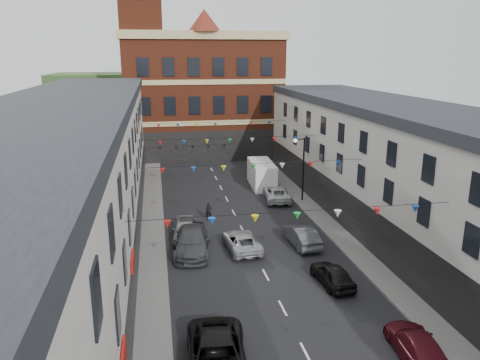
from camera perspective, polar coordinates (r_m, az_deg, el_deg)
ground at (r=29.68m, az=3.14°, el=-11.48°), size 160.00×160.00×0.00m
pavement_left at (r=30.77m, az=-10.58°, el=-10.56°), size 1.80×64.00×0.15m
pavement_right at (r=33.47m, az=14.04°, el=-8.60°), size 1.80×64.00×0.15m
terrace_left at (r=28.48m, az=-20.96°, el=-2.07°), size 8.40×56.00×10.70m
terrace_right at (r=33.39m, az=22.93°, el=-0.72°), size 8.40×56.00×9.70m
civic_building at (r=64.26m, az=-4.68°, el=10.45°), size 20.60×13.30×18.50m
clock_tower at (r=60.83m, az=-11.88°, el=16.34°), size 5.60×5.60×30.00m
distant_hill at (r=88.22m, az=-8.84°, el=9.52°), size 40.00×14.00×10.00m
street_lamp at (r=42.85m, az=7.45°, el=2.34°), size 1.10×0.36×6.00m
car_left_c at (r=21.29m, az=-2.83°, el=-20.81°), size 3.01×5.79×1.56m
car_left_d at (r=32.65m, az=-5.88°, el=-7.39°), size 2.94×5.90×1.65m
car_left_e at (r=35.07m, az=-6.72°, el=-5.91°), size 2.09×4.54×1.51m
car_right_c at (r=23.56m, az=20.76°, el=-18.36°), size 2.41×4.70×1.31m
car_right_d at (r=28.76m, az=11.19°, el=-11.22°), size 1.88×3.95×1.30m
car_right_e at (r=33.96m, az=7.49°, el=-6.73°), size 1.79×4.43×1.43m
car_right_f at (r=43.85m, az=4.52°, el=-1.64°), size 2.83×5.12×1.36m
moving_car at (r=32.93m, az=0.18°, el=-7.45°), size 2.45×4.74×1.28m
white_van at (r=48.37m, az=2.66°, el=0.71°), size 2.50×5.86×2.54m
pedestrian at (r=38.58m, az=-3.84°, el=-3.88°), size 0.59×0.43×1.49m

